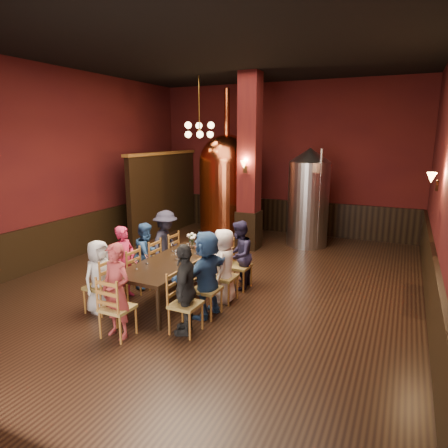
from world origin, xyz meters
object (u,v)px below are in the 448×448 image
at_px(person_0, 99,276).
at_px(rose_vase, 191,238).
at_px(dining_table, 174,263).
at_px(person_1, 125,262).
at_px(copper_kettle, 227,184).
at_px(person_2, 147,255).
at_px(steel_vessel, 308,198).

bearing_deg(person_0, rose_vase, -16.05).
relative_size(dining_table, rose_vase, 7.64).
height_order(person_1, copper_kettle, copper_kettle).
height_order(copper_kettle, rose_vase, copper_kettle).
distance_m(person_2, copper_kettle, 4.50).
bearing_deg(person_2, dining_table, -123.09).
bearing_deg(person_0, copper_kettle, 9.51).
relative_size(steel_vessel, rose_vase, 8.32).
relative_size(person_1, rose_vase, 4.29).
distance_m(person_1, steel_vessel, 5.51).
xyz_separation_m(dining_table, person_0, (-0.87, -0.98, -0.06)).
height_order(dining_table, steel_vessel, steel_vessel).
bearing_deg(dining_table, person_2, 158.78).
bearing_deg(rose_vase, person_2, -148.11).
relative_size(dining_table, person_2, 1.87).
bearing_deg(copper_kettle, rose_vase, -75.93).
bearing_deg(steel_vessel, person_0, -111.38).
bearing_deg(steel_vessel, dining_table, -106.02).
relative_size(dining_table, steel_vessel, 0.92).
bearing_deg(person_2, rose_vase, -68.61).
xyz_separation_m(person_0, steel_vessel, (2.22, 5.68, 0.69)).
bearing_deg(copper_kettle, steel_vessel, -1.21).
height_order(person_0, steel_vessel, steel_vessel).
bearing_deg(steel_vessel, person_2, -116.74).
distance_m(copper_kettle, rose_vase, 4.10).
bearing_deg(person_1, person_2, -4.46).
bearing_deg(dining_table, person_0, -130.36).
distance_m(dining_table, person_0, 1.31).
bearing_deg(rose_vase, person_1, -124.20).
relative_size(person_0, person_2, 0.97).
xyz_separation_m(person_1, person_2, (0.02, 0.66, -0.03)).
height_order(person_1, steel_vessel, steel_vessel).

